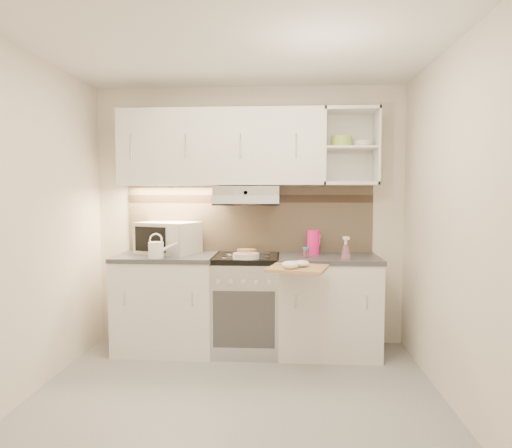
% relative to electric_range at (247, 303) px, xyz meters
% --- Properties ---
extents(ground, '(3.00, 3.00, 0.00)m').
position_rel_electric_range_xyz_m(ground, '(0.00, -1.10, -0.45)').
color(ground, '#97979A').
rests_on(ground, ground).
extents(room_shell, '(3.04, 2.84, 2.52)m').
position_rel_electric_range_xyz_m(room_shell, '(0.00, -0.73, 1.18)').
color(room_shell, silver).
rests_on(room_shell, ground).
extents(base_cabinet_left, '(0.90, 0.60, 0.86)m').
position_rel_electric_range_xyz_m(base_cabinet_left, '(-0.75, 0.00, -0.02)').
color(base_cabinet_left, white).
rests_on(base_cabinet_left, ground).
extents(worktop_left, '(0.92, 0.62, 0.04)m').
position_rel_electric_range_xyz_m(worktop_left, '(-0.75, 0.00, 0.43)').
color(worktop_left, '#47474C').
rests_on(worktop_left, base_cabinet_left).
extents(base_cabinet_right, '(0.90, 0.60, 0.86)m').
position_rel_electric_range_xyz_m(base_cabinet_right, '(0.75, 0.00, -0.02)').
color(base_cabinet_right, white).
rests_on(base_cabinet_right, ground).
extents(worktop_right, '(0.92, 0.62, 0.04)m').
position_rel_electric_range_xyz_m(worktop_right, '(0.75, 0.00, 0.43)').
color(worktop_right, '#47474C').
rests_on(worktop_right, base_cabinet_right).
extents(electric_range, '(0.60, 0.60, 0.90)m').
position_rel_electric_range_xyz_m(electric_range, '(0.00, 0.00, 0.00)').
color(electric_range, '#B7B7BC').
rests_on(electric_range, ground).
extents(microwave, '(0.64, 0.56, 0.30)m').
position_rel_electric_range_xyz_m(microwave, '(-0.76, 0.12, 0.60)').
color(microwave, silver).
rests_on(microwave, worktop_left).
extents(watering_can, '(0.26, 0.13, 0.22)m').
position_rel_electric_range_xyz_m(watering_can, '(-0.78, -0.22, 0.53)').
color(watering_can, white).
rests_on(watering_can, worktop_left).
extents(plate_stack, '(0.24, 0.24, 0.05)m').
position_rel_electric_range_xyz_m(plate_stack, '(0.01, -0.18, 0.47)').
color(plate_stack, white).
rests_on(plate_stack, electric_range).
extents(bread_loaf, '(0.19, 0.19, 0.05)m').
position_rel_electric_range_xyz_m(bread_loaf, '(-0.00, 0.08, 0.47)').
color(bread_loaf, olive).
rests_on(bread_loaf, electric_range).
extents(pink_pitcher, '(0.12, 0.12, 0.23)m').
position_rel_electric_range_xyz_m(pink_pitcher, '(0.62, 0.10, 0.57)').
color(pink_pitcher, '#FF1780').
rests_on(pink_pitcher, worktop_right).
extents(glass_jar, '(0.10, 0.10, 0.20)m').
position_rel_electric_range_xyz_m(glass_jar, '(0.65, 0.20, 0.55)').
color(glass_jar, white).
rests_on(glass_jar, worktop_right).
extents(spice_jar, '(0.06, 0.06, 0.09)m').
position_rel_electric_range_xyz_m(spice_jar, '(0.54, -0.09, 0.50)').
color(spice_jar, white).
rests_on(spice_jar, worktop_right).
extents(spray_bottle, '(0.08, 0.08, 0.21)m').
position_rel_electric_range_xyz_m(spray_bottle, '(0.88, -0.20, 0.53)').
color(spray_bottle, pink).
rests_on(spray_bottle, worktop_right).
extents(cutting_board, '(0.53, 0.50, 0.02)m').
position_rel_electric_range_xyz_m(cutting_board, '(0.46, -0.52, 0.42)').
color(cutting_board, tan).
rests_on(cutting_board, base_cabinet_right).
extents(dish_towel, '(0.29, 0.27, 0.06)m').
position_rel_electric_range_xyz_m(dish_towel, '(0.45, -0.56, 0.47)').
color(dish_towel, white).
rests_on(dish_towel, cutting_board).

